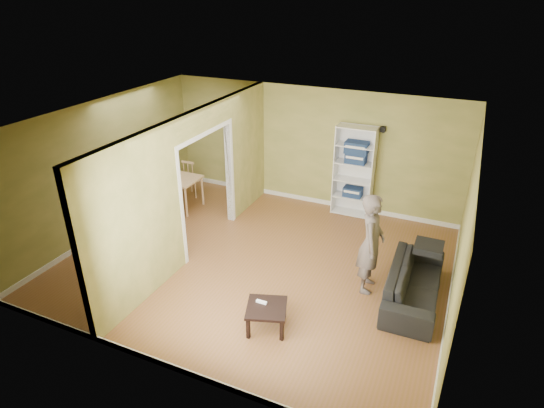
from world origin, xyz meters
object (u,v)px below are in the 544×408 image
Objects in this scene: sofa at (415,278)px; chair_near at (158,195)px; person at (372,235)px; chair_left at (145,180)px; bookshelf at (354,171)px; chair_far at (193,177)px; coffee_table at (267,310)px; dining_table at (174,180)px.

sofa is 1.87× the size of chair_near.
person is 2.09× the size of chair_left.
chair_left reaches higher than sofa.
bookshelf is 2.16× the size of chair_far.
chair_near is at bearing 86.59° from chair_far.
chair_left is 0.90× the size of chair_near.
coffee_table is at bearing 81.81° from chair_left.
sofa is at bearing -95.79° from person.
chair_left is at bearing 177.92° from dining_table.
dining_table is 0.60m from chair_near.
chair_far is (0.85, 0.65, -0.02)m from chair_left.
bookshelf is 2.07× the size of chair_left.
bookshelf is at bearing 37.98° from chair_near.
chair_far is (0.03, 1.27, -0.07)m from chair_near.
bookshelf is at bearing -172.34° from chair_far.
chair_far reaches higher than coffee_table.
chair_far is (-3.49, 3.48, 0.13)m from coffee_table.
person reaches higher than bookshelf.
sofa is at bearing 103.35° from chair_left.
chair_left is (-0.82, 0.03, -0.15)m from dining_table.
person reaches higher than chair_far.
dining_table is at bearing -160.29° from bookshelf.
coffee_table is at bearing -38.49° from dining_table.
bookshelf reaches higher than chair_near.
sofa is 1.75× the size of dining_table.
chair_near is at bearing 78.03° from chair_left.
chair_near reaches higher than sofa.
person is 5.61m from chair_left.
dining_table is 1.20× the size of chair_left.
chair_far reaches higher than dining_table.
coffee_table is 0.60× the size of chair_left.
chair_far is (-3.63, -0.64, -0.52)m from bookshelf.
bookshelf is at bearing 13.19° from person.
chair_left is at bearing 146.88° from coffee_table.
coffee_table is (-0.14, -4.12, -0.65)m from bookshelf.
chair_near is 1.27m from chair_far.
coffee_table is 4.16m from chair_near.
person is 2.18× the size of chair_far.
chair_left is at bearing 76.97° from sofa.
bookshelf reaches higher than sofa.
dining_table is 0.70m from chair_far.
chair_far is at bearing 99.33° from chair_near.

